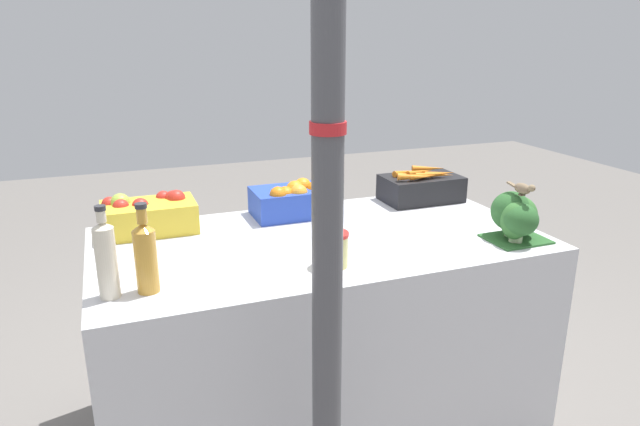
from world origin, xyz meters
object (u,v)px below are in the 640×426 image
Objects in this scene: orange_crate at (296,199)px; juice_bottle_cloudy at (106,258)px; support_pole at (328,172)px; apple_crate at (148,214)px; pickle_jar at (333,249)px; juice_bottle_amber at (146,255)px; carrot_crate at (421,187)px; broccoli_pile at (516,216)px; sparrow_bird at (524,189)px.

orange_crate is 0.96m from juice_bottle_cloudy.
apple_crate is at bearing 110.79° from support_pole.
pickle_jar is at bearing -96.39° from orange_crate.
juice_bottle_amber is (-0.05, -0.57, 0.05)m from apple_crate.
support_pole is 8.70× the size of juice_bottle_cloudy.
carrot_crate is 0.59m from broccoli_pile.
pickle_jar is at bearing -98.92° from sparrow_bird.
juice_bottle_cloudy is 2.37× the size of pickle_jar.
apple_crate is 2.63× the size of sparrow_bird.
carrot_crate is 1.50m from juice_bottle_cloudy.
support_pole is 1.00m from sparrow_bird.
orange_crate is (0.61, -0.01, 0.00)m from apple_crate.
sparrow_bird is (0.06, -0.62, 0.14)m from carrot_crate.
pickle_jar is (0.17, 0.39, -0.37)m from support_pole.
juice_bottle_cloudy reaches higher than carrot_crate.
carrot_crate is at bearing 22.20° from juice_bottle_cloudy.
carrot_crate is at bearing 48.81° from support_pole.
support_pole is at bearing -113.96° from pickle_jar.
juice_bottle_amber is (-0.42, 0.41, -0.31)m from support_pole.
pickle_jar is (0.55, -0.59, -0.01)m from apple_crate.
sparrow_bird reaches higher than pickle_jar.
orange_crate is at bearing 40.42° from juice_bottle_amber.
sparrow_bird is at bearing 21.47° from support_pole.
apple_crate is 1.00× the size of orange_crate.
juice_bottle_cloudy is at bearing 178.74° from pickle_jar.
support_pole is 20.58× the size of pickle_jar.
sparrow_bird is (-0.00, -0.03, 0.12)m from broccoli_pile.
apple_crate is 1.62× the size of broccoli_pile.
juice_bottle_amber is at bearing 178.51° from pickle_jar.
pickle_jar is at bearing 179.63° from broccoli_pile.
juice_bottle_amber reaches higher than sparrow_bird.
support_pole is 6.94× the size of apple_crate.
orange_crate is 1.25× the size of juice_bottle_cloudy.
juice_bottle_amber is (-1.34, 0.02, 0.02)m from broccoli_pile.
support_pole is 0.74m from juice_bottle_cloudy.
support_pole is at bearing -157.00° from broccoli_pile.
juice_bottle_amber is at bearing -156.08° from carrot_crate.
carrot_crate is at bearing 179.10° from sparrow_bird.
orange_crate is at bearing -0.88° from apple_crate.
support_pole is 6.94× the size of carrot_crate.
apple_crate reaches higher than orange_crate.
sparrow_bird reaches higher than carrot_crate.
broccoli_pile is 1.83× the size of pickle_jar.
support_pole reaches higher than juice_bottle_amber.
juice_bottle_cloudy is at bearing -98.19° from sparrow_bird.
apple_crate is 1.28× the size of juice_bottle_amber.
juice_bottle_cloudy is at bearing -157.80° from carrot_crate.
support_pole reaches higher than broccoli_pile.
broccoli_pile is at bearing 23.00° from support_pole.
juice_bottle_cloudy is 0.71m from pickle_jar.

